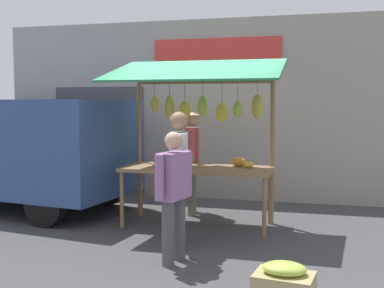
{
  "coord_description": "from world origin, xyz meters",
  "views": [
    {
      "loc": [
        -1.73,
        6.88,
        1.83
      ],
      "look_at": [
        0.0,
        0.3,
        1.25
      ],
      "focal_mm": 45.26,
      "sensor_mm": 36.0,
      "label": 1
    }
  ],
  "objects_px": {
    "market_stall": "(200,122)",
    "produce_crate_near": "(284,286)",
    "shopper_in_striped_shirt": "(174,189)",
    "shopper_with_shopping_bag": "(179,168)",
    "vendor_with_sunhat": "(192,154)",
    "parked_van": "(1,143)"
  },
  "relations": [
    {
      "from": "market_stall",
      "to": "produce_crate_near",
      "type": "distance_m",
      "value": 3.31
    },
    {
      "from": "shopper_in_striped_shirt",
      "to": "shopper_with_shopping_bag",
      "type": "bearing_deg",
      "value": 25.72
    },
    {
      "from": "vendor_with_sunhat",
      "to": "produce_crate_near",
      "type": "bearing_deg",
      "value": 13.53
    },
    {
      "from": "shopper_with_shopping_bag",
      "to": "produce_crate_near",
      "type": "xyz_separation_m",
      "value": [
        -1.43,
        1.52,
        -0.82
      ]
    },
    {
      "from": "market_stall",
      "to": "produce_crate_near",
      "type": "height_order",
      "value": "market_stall"
    },
    {
      "from": "vendor_with_sunhat",
      "to": "shopper_in_striped_shirt",
      "type": "xyz_separation_m",
      "value": [
        -0.43,
        2.45,
        -0.14
      ]
    },
    {
      "from": "market_stall",
      "to": "shopper_with_shopping_bag",
      "type": "distance_m",
      "value": 1.25
    },
    {
      "from": "vendor_with_sunhat",
      "to": "parked_van",
      "type": "xyz_separation_m",
      "value": [
        3.39,
        0.32,
        0.13
      ]
    },
    {
      "from": "produce_crate_near",
      "to": "market_stall",
      "type": "bearing_deg",
      "value": -61.55
    },
    {
      "from": "shopper_with_shopping_bag",
      "to": "parked_van",
      "type": "height_order",
      "value": "parked_van"
    },
    {
      "from": "market_stall",
      "to": "shopper_with_shopping_bag",
      "type": "height_order",
      "value": "market_stall"
    },
    {
      "from": "market_stall",
      "to": "vendor_with_sunhat",
      "type": "distance_m",
      "value": 0.93
    },
    {
      "from": "vendor_with_sunhat",
      "to": "parked_van",
      "type": "distance_m",
      "value": 3.41
    },
    {
      "from": "shopper_with_shopping_bag",
      "to": "produce_crate_near",
      "type": "distance_m",
      "value": 2.24
    },
    {
      "from": "parked_van",
      "to": "produce_crate_near",
      "type": "bearing_deg",
      "value": 157.95
    },
    {
      "from": "market_stall",
      "to": "shopper_in_striped_shirt",
      "type": "bearing_deg",
      "value": 94.26
    },
    {
      "from": "shopper_with_shopping_bag",
      "to": "shopper_in_striped_shirt",
      "type": "xyz_separation_m",
      "value": [
        -0.12,
        0.63,
        -0.15
      ]
    },
    {
      "from": "shopper_with_shopping_bag",
      "to": "produce_crate_near",
      "type": "bearing_deg",
      "value": -150.7
    },
    {
      "from": "market_stall",
      "to": "parked_van",
      "type": "relative_size",
      "value": 0.54
    },
    {
      "from": "produce_crate_near",
      "to": "shopper_with_shopping_bag",
      "type": "bearing_deg",
      "value": -46.86
    },
    {
      "from": "shopper_in_striped_shirt",
      "to": "produce_crate_near",
      "type": "distance_m",
      "value": 1.71
    },
    {
      "from": "market_stall",
      "to": "shopper_in_striped_shirt",
      "type": "relative_size",
      "value": 1.66
    }
  ]
}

